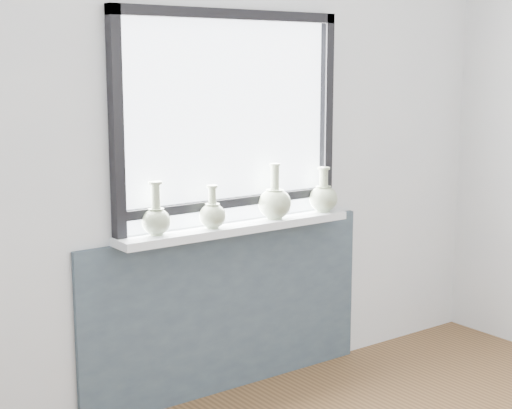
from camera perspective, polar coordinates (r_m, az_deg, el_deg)
back_wall at (r=3.95m, az=-2.24°, el=4.54°), size 3.60×0.02×2.60m
apron_panel at (r=4.10m, az=-1.92°, el=-7.67°), size 1.70×0.03×0.86m
windowsill at (r=3.93m, az=-1.38°, el=-1.68°), size 1.32×0.18×0.04m
window at (r=3.91m, az=-1.95°, el=6.56°), size 1.30×0.06×1.05m
vase_a at (r=3.68m, az=-7.27°, el=-1.01°), size 0.14×0.14×0.25m
vase_b at (r=3.81m, az=-3.18°, el=-0.70°), size 0.13×0.13×0.21m
vase_c at (r=4.03m, az=1.38°, el=0.21°), size 0.17×0.17×0.29m
vase_d at (r=4.24m, az=4.92°, el=0.57°), size 0.15×0.15×0.24m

